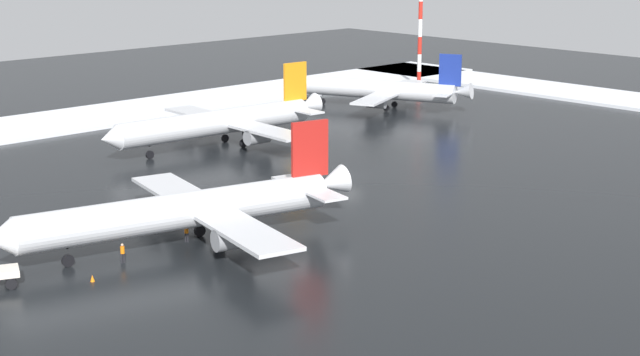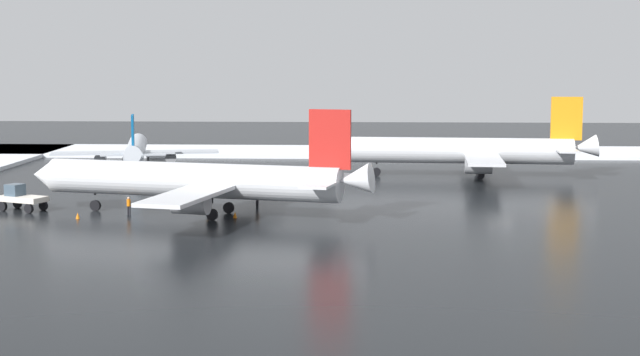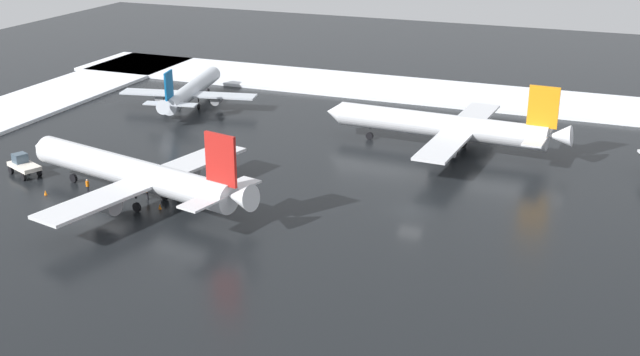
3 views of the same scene
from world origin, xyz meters
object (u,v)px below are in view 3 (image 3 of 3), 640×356
Objects in this scene: ground_crew_beside_wing at (147,191)px; traffic_cone_near_nose at (46,193)px; airplane_far_rear at (136,174)px; ground_crew_by_nose_gear at (199,183)px; ground_crew_near_tug at (87,185)px; pushback_tug at (23,164)px; traffic_cone_mid_line at (160,207)px; airplane_distant_tail at (191,90)px; airplane_foreground_jet at (445,126)px.

ground_crew_beside_wing is 3.11× the size of traffic_cone_near_nose.
ground_crew_by_nose_gear is (-4.72, -5.18, -2.33)m from airplane_far_rear.
airplane_far_rear is at bearing -69.66° from ground_crew_near_tug.
ground_crew_near_tug is at bearing -168.82° from pushback_tug.
pushback_tug is at bearing 5.30° from airplane_far_rear.
airplane_far_rear is 60.57× the size of traffic_cone_mid_line.
pushback_tug is at bearing -33.22° from traffic_cone_near_nose.
airplane_far_rear is 1.30× the size of airplane_distant_tail.
pushback_tug is 21.21m from traffic_cone_mid_line.
ground_crew_near_tug is (11.37, 5.14, 0.00)m from ground_crew_by_nose_gear.
airplane_far_rear is at bearing -169.01° from traffic_cone_near_nose.
airplane_foreground_jet reaches higher than pushback_tug.
airplane_distant_tail is at bearing -84.50° from traffic_cone_near_nose.
traffic_cone_mid_line is at bearing -175.10° from traffic_cone_near_nose.
airplane_foreground_jet reaches higher than traffic_cone_near_nose.
airplane_far_rear is at bearing -171.90° from ground_crew_by_nose_gear.
airplane_distant_tail is 41.88m from traffic_cone_mid_line.
traffic_cone_mid_line is (23.76, 31.02, -2.96)m from airplane_foreground_jet.
airplane_distant_tail is 34.72m from pushback_tug.
ground_crew_beside_wing is (26.54, 29.13, -2.26)m from airplane_foreground_jet.
ground_crew_near_tug is 7.28m from ground_crew_beside_wing.
airplane_foreground_jet is 59.95× the size of traffic_cone_near_nose.
ground_crew_by_nose_gear reaches higher than traffic_cone_mid_line.
traffic_cone_near_nose is (-6.78, 4.44, -1.01)m from pushback_tug.
airplane_foreground_jet is 59.95× the size of traffic_cone_mid_line.
ground_crew_beside_wing is (-18.16, 1.33, -0.31)m from pushback_tug.
airplane_distant_tail is at bearing -5.85° from airplane_foreground_jet.
traffic_cone_near_nose is (-3.76, 39.00, -2.25)m from airplane_distant_tail.
traffic_cone_near_nose is at bearing 4.90° from traffic_cone_mid_line.
airplane_far_rear is 19.48× the size of ground_crew_beside_wing.
airplane_distant_tail is 37.16m from ground_crew_by_nose_gear.
traffic_cone_near_nose is at bearing 165.51° from ground_crew_by_nose_gear.
pushback_tug is 11.19m from ground_crew_near_tug.
airplane_distant_tail reaches higher than ground_crew_near_tug.
ground_crew_by_nose_gear is at bearing -0.44° from ground_crew_beside_wing.
pushback_tug is 8.17m from traffic_cone_near_nose.
ground_crew_near_tug is 1.00× the size of ground_crew_beside_wing.
ground_crew_near_tug reaches higher than traffic_cone_near_nose.
traffic_cone_mid_line is (-2.78, 1.89, -0.70)m from ground_crew_beside_wing.
traffic_cone_near_nose is (10.82, 2.10, -3.02)m from airplane_far_rear.
airplane_far_rear is 4.59m from traffic_cone_mid_line.
airplane_distant_tail is 46.44× the size of traffic_cone_near_nose.
airplane_foreground_jet is at bearing -127.45° from traffic_cone_mid_line.
airplane_distant_tail reaches higher than ground_crew_by_nose_gear.
airplane_foreground_jet is 33.59m from ground_crew_by_nose_gear.
pushback_tug is (3.03, 34.56, -1.24)m from airplane_distant_tail.
airplane_foreground_jet is at bearing 8.49° from ground_crew_by_nose_gear.
traffic_cone_mid_line is (-17.92, 37.79, -2.25)m from airplane_distant_tail.
traffic_cone_mid_line is (1.38, 6.07, -0.70)m from ground_crew_by_nose_gear.
ground_crew_beside_wing reaches higher than traffic_cone_mid_line.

